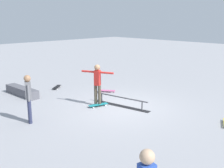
% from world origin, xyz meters
% --- Properties ---
extents(ground_plane, '(60.00, 60.00, 0.00)m').
position_xyz_m(ground_plane, '(0.00, 0.00, 0.00)').
color(ground_plane, '#9E9EA3').
extents(grind_rail, '(2.56, 0.69, 0.39)m').
position_xyz_m(grind_rail, '(0.07, -0.14, 0.17)').
color(grind_rail, black).
rests_on(grind_rail, ground_plane).
extents(skate_ledge, '(2.18, 0.55, 0.38)m').
position_xyz_m(skate_ledge, '(4.32, 1.93, 0.19)').
color(skate_ledge, '#595960').
rests_on(skate_ledge, ground_plane).
extents(skater_main, '(1.26, 0.62, 1.68)m').
position_xyz_m(skater_main, '(0.77, 0.47, 0.98)').
color(skater_main, brown).
rests_on(skater_main, ground_plane).
extents(skateboard_main, '(0.40, 0.82, 0.09)m').
position_xyz_m(skateboard_main, '(0.67, 0.53, 0.07)').
color(skateboard_main, teal).
rests_on(skateboard_main, ground_plane).
extents(bystander_grey_shirt, '(0.37, 0.26, 1.64)m').
position_xyz_m(bystander_grey_shirt, '(1.01, 3.30, 0.93)').
color(bystander_grey_shirt, '#2D3351').
rests_on(bystander_grey_shirt, ground_plane).
extents(loose_skateboard_black, '(0.64, 0.76, 0.09)m').
position_xyz_m(loose_skateboard_black, '(4.30, 0.08, 0.07)').
color(loose_skateboard_black, black).
rests_on(loose_skateboard_black, ground_plane).
extents(loose_skateboard_pink, '(0.77, 0.62, 0.09)m').
position_xyz_m(loose_skateboard_pink, '(2.01, -1.21, 0.07)').
color(loose_skateboard_pink, '#E05993').
rests_on(loose_skateboard_pink, ground_plane).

